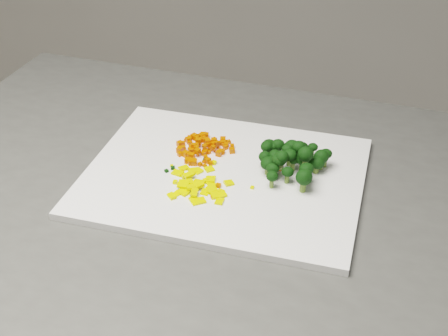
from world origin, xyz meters
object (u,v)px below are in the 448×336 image
(carrot_pile, at_px, (205,145))
(pepper_pile, at_px, (194,183))
(cutting_board, at_px, (224,176))
(broccoli_pile, at_px, (292,158))

(carrot_pile, bearing_deg, pepper_pile, -79.63)
(cutting_board, bearing_deg, carrot_pile, 134.51)
(carrot_pile, height_order, pepper_pile, carrot_pile)
(carrot_pile, relative_size, pepper_pile, 0.86)
(broccoli_pile, bearing_deg, carrot_pile, 174.88)
(pepper_pile, bearing_deg, broccoli_pile, 33.50)
(cutting_board, distance_m, carrot_pile, 0.07)
(cutting_board, relative_size, carrot_pile, 4.50)
(carrot_pile, bearing_deg, broccoli_pile, -5.12)
(carrot_pile, relative_size, broccoli_pile, 0.83)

